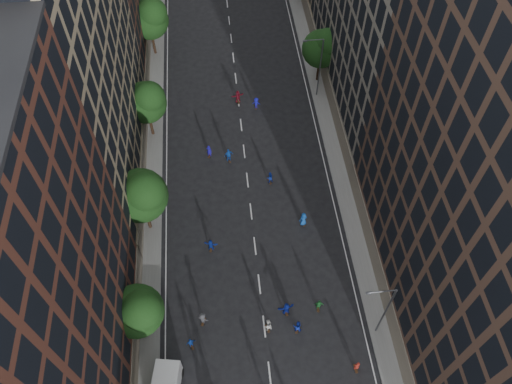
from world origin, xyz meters
TOP-DOWN VIEW (x-y plane):
  - ground at (0.00, 40.00)m, footprint 240.00×240.00m
  - sidewalk_left at (-12.00, 47.50)m, footprint 4.00×105.00m
  - sidewalk_right at (12.00, 47.50)m, footprint 4.00×105.00m
  - bldg_left_b at (-19.00, 35.00)m, footprint 14.00×26.00m
  - tree_left_1 at (-11.02, 13.86)m, footprint 4.80×4.80m
  - tree_left_2 at (-10.99, 25.83)m, footprint 5.60×5.60m
  - tree_left_3 at (-11.02, 39.85)m, footprint 5.00×5.00m
  - tree_left_4 at (-11.00, 55.84)m, footprint 5.40×5.40m
  - tree_right_a at (11.38, 47.85)m, footprint 5.00×5.00m
  - streetlamp_near at (10.37, 12.00)m, footprint 2.64×0.22m
  - streetlamp_far at (10.37, 45.00)m, footprint 2.64×0.22m
  - skater_2 at (3.08, 12.87)m, footprint 0.95×0.81m
  - skater_4 at (-7.01, 12.30)m, footprint 0.97×0.65m
  - skater_5 at (2.28, 14.71)m, footprint 1.72×0.86m
  - skater_7 at (7.91, 8.64)m, footprint 0.61×0.43m
  - skater_8 at (0.28, 13.23)m, footprint 1.08×0.95m
  - skater_9 at (-5.82, 14.53)m, footprint 1.24×1.00m
  - skater_10 at (5.51, 14.81)m, footprint 0.98×0.53m
  - skater_11 at (-4.68, 22.61)m, footprint 1.53×0.84m
  - skater_12 at (5.53, 24.76)m, footprint 1.07×0.88m
  - skater_13 at (-4.27, 35.69)m, footprint 0.75×0.63m
  - skater_14 at (2.57, 30.96)m, footprint 0.89×0.76m
  - skater_15 at (2.25, 43.43)m, footprint 1.15×0.82m
  - skater_16 at (-1.94, 34.70)m, footprint 1.22×0.78m
  - skater_17 at (-0.05, 44.78)m, footprint 1.76×0.93m

SIDE VIEW (x-z plane):
  - ground at x=0.00m, z-range 0.00..0.00m
  - sidewalk_left at x=-12.00m, z-range 0.00..0.15m
  - sidewalk_right at x=12.00m, z-range 0.00..0.15m
  - skater_4 at x=-7.01m, z-range 0.00..1.53m
  - skater_11 at x=-4.68m, z-range 0.00..1.57m
  - skater_7 at x=7.91m, z-range 0.00..1.57m
  - skater_10 at x=5.51m, z-range 0.00..1.58m
  - skater_14 at x=2.57m, z-range 0.00..1.59m
  - skater_15 at x=2.25m, z-range 0.00..1.60m
  - skater_9 at x=-5.82m, z-range 0.00..1.68m
  - skater_2 at x=3.08m, z-range 0.00..1.70m
  - skater_13 at x=-4.27m, z-range 0.00..1.76m
  - skater_5 at x=2.28m, z-range 0.00..1.78m
  - skater_17 at x=-0.05m, z-range 0.00..1.81m
  - skater_8 at x=0.28m, z-range 0.00..1.88m
  - skater_12 at x=5.53m, z-range 0.00..1.89m
  - skater_16 at x=-1.94m, z-range 0.00..1.94m
  - streetlamp_near at x=10.37m, z-range 0.64..9.70m
  - streetlamp_far at x=10.37m, z-range 0.64..9.70m
  - tree_left_1 at x=-11.02m, z-range 1.45..9.66m
  - tree_right_a at x=11.38m, z-range 1.43..9.83m
  - tree_left_3 at x=-11.02m, z-range 1.53..10.11m
  - tree_left_4 at x=-11.00m, z-range 1.56..10.63m
  - tree_left_2 at x=-10.99m, z-range 1.63..11.08m
  - bldg_left_b at x=-19.00m, z-range 0.00..34.00m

